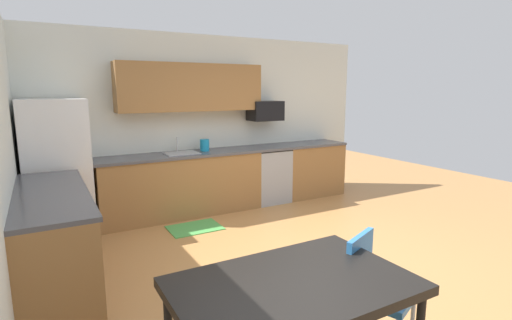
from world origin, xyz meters
TOP-DOWN VIEW (x-y plane):
  - ground_plane at (0.00, 0.00)m, footprint 12.00×12.00m
  - wall_back at (0.00, 2.65)m, footprint 5.80×0.10m
  - cabinet_run_back at (-0.54, 2.30)m, footprint 2.41×0.60m
  - cabinet_run_back_right at (1.83, 2.30)m, footprint 1.14×0.60m
  - cabinet_run_left at (-2.30, 0.80)m, footprint 0.60×2.00m
  - countertop_back at (0.00, 2.30)m, footprint 4.80×0.64m
  - countertop_left at (-2.30, 0.80)m, footprint 0.64×2.00m
  - upper_cabinets_back at (-0.30, 2.43)m, footprint 2.20×0.34m
  - refrigerator at (-2.18, 2.22)m, footprint 0.76×0.70m
  - oven_range at (0.96, 2.30)m, footprint 0.60×0.60m
  - microwave at (0.96, 2.40)m, footprint 0.54×0.36m
  - sink_basin at (-0.54, 2.30)m, footprint 0.48×0.40m
  - sink_faucet at (-0.54, 2.48)m, footprint 0.02×0.02m
  - dining_table at (-1.12, -1.43)m, footprint 1.40×0.90m
  - chair_near_table at (-0.36, -1.34)m, footprint 0.52×0.52m
  - floor_mat at (-0.60, 1.65)m, footprint 0.70×0.50m
  - kettle at (-0.15, 2.35)m, footprint 0.14×0.14m

SIDE VIEW (x-z plane):
  - ground_plane at x=0.00m, z-range 0.00..0.00m
  - floor_mat at x=-0.60m, z-range 0.00..0.01m
  - cabinet_run_back at x=-0.54m, z-range 0.00..0.90m
  - cabinet_run_back_right at x=1.83m, z-range 0.00..0.90m
  - cabinet_run_left at x=-2.30m, z-range 0.00..0.90m
  - oven_range at x=0.96m, z-range 0.00..0.91m
  - chair_near_table at x=-0.36m, z-range 0.08..0.93m
  - dining_table at x=-1.12m, z-range 0.32..1.09m
  - refrigerator at x=-2.18m, z-range 0.00..1.76m
  - sink_basin at x=-0.54m, z-range 0.81..0.95m
  - countertop_back at x=0.00m, z-range 0.90..0.94m
  - countertop_left at x=-2.30m, z-range 0.90..0.94m
  - kettle at x=-0.15m, z-range 0.92..1.12m
  - sink_faucet at x=-0.54m, z-range 0.92..1.16m
  - wall_back at x=0.00m, z-range 0.00..2.70m
  - microwave at x=0.96m, z-range 1.36..1.68m
  - upper_cabinets_back at x=-0.30m, z-range 1.55..2.25m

